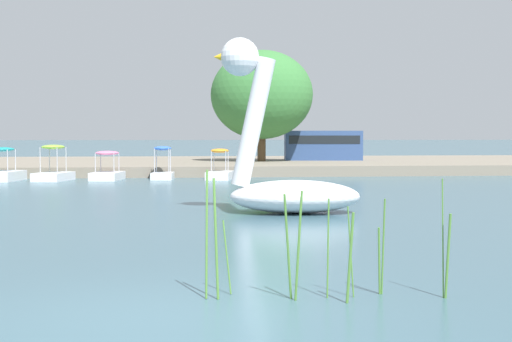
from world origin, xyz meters
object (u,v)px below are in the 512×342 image
pedal_boat_pink (107,171)px  pedal_boat_teal (2,172)px  pedal_boat_blue (163,169)px  pedal_boat_orange (220,171)px  swan_boat (282,168)px  tree_broadleaf_left (262,95)px  pedal_boat_lime (53,170)px  parked_van (323,144)px

pedal_boat_pink → pedal_boat_teal: (-4.59, -0.16, -0.01)m
pedal_boat_blue → pedal_boat_pink: size_ratio=0.75×
pedal_boat_orange → pedal_boat_blue: pedal_boat_blue is taller
swan_boat → tree_broadleaf_left: bearing=83.8°
pedal_boat_blue → tree_broadleaf_left: tree_broadleaf_left is taller
pedal_boat_orange → tree_broadleaf_left: tree_broadleaf_left is taller
pedal_boat_blue → pedal_boat_lime: (-4.82, -0.51, -0.03)m
pedal_boat_orange → tree_broadleaf_left: size_ratio=0.30×
pedal_boat_pink → tree_broadleaf_left: bearing=47.4°
pedal_boat_lime → pedal_boat_teal: 2.26m
pedal_boat_lime → parked_van: size_ratio=0.51×
pedal_boat_pink → pedal_boat_teal: pedal_boat_teal is taller
swan_boat → parked_van: swan_boat is taller
swan_boat → pedal_boat_pink: swan_boat is taller
pedal_boat_blue → parked_van: size_ratio=0.37×
pedal_boat_pink → parked_van: 16.23m
swan_boat → pedal_boat_blue: swan_boat is taller
swan_boat → pedal_boat_teal: size_ratio=1.77×
tree_broadleaf_left → pedal_boat_lime: bearing=-138.9°
pedal_boat_blue → parked_van: bearing=47.2°
pedal_boat_teal → tree_broadleaf_left: tree_broadleaf_left is taller
pedal_boat_orange → pedal_boat_blue: 2.63m
pedal_boat_lime → parked_van: 18.23m
swan_boat → pedal_boat_teal: 18.66m
pedal_boat_blue → parked_van: (9.70, 10.47, 0.99)m
pedal_boat_orange → parked_van: (7.10, 10.84, 1.10)m
pedal_boat_lime → swan_boat: bearing=-63.2°
swan_boat → pedal_boat_orange: 15.68m
tree_broadleaf_left → parked_van: tree_broadleaf_left is taller
swan_boat → pedal_boat_orange: size_ratio=2.02×
pedal_boat_pink → swan_boat: bearing=-70.8°
swan_boat → pedal_boat_orange: swan_boat is taller
pedal_boat_teal → tree_broadleaf_left: bearing=35.3°
pedal_boat_blue → pedal_boat_teal: size_ratio=0.70×
tree_broadleaf_left → swan_boat: bearing=-96.2°
swan_boat → pedal_boat_blue: 16.33m
parked_van → pedal_boat_lime: bearing=-142.9°
tree_broadleaf_left → parked_van: bearing=24.1°
pedal_boat_orange → pedal_boat_teal: size_ratio=0.88×
pedal_boat_lime → pedal_boat_teal: size_ratio=0.96×
parked_van → swan_boat: bearing=-104.1°
pedal_boat_teal → parked_van: bearing=32.9°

